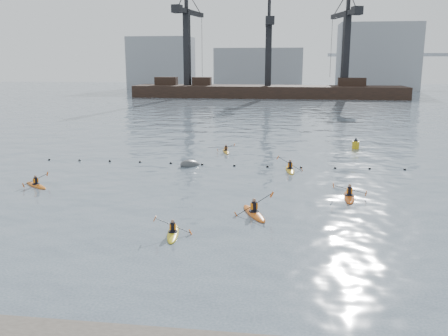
{
  "coord_description": "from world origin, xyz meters",
  "views": [
    {
      "loc": [
        5.73,
        -19.53,
        9.23
      ],
      "look_at": [
        1.86,
        8.98,
        2.8
      ],
      "focal_mm": 38.0,
      "sensor_mm": 36.0,
      "label": 1
    }
  ],
  "objects": [
    {
      "name": "kayaker_0",
      "position": [
        3.79,
        8.57,
        0.11
      ],
      "size": [
        2.41,
        3.63,
        1.5
      ],
      "rotation": [
        0.0,
        0.0,
        0.4
      ],
      "color": "#C75612",
      "rests_on": "ground"
    },
    {
      "name": "kayaker_5",
      "position": [
        -0.68,
        29.15,
        0.09
      ],
      "size": [
        1.9,
        2.87,
        1.01
      ],
      "rotation": [
        0.0,
        0.0,
        0.26
      ],
      "color": "#C18616",
      "rests_on": "ground"
    },
    {
      "name": "kayaker_1",
      "position": [
        -0.36,
        4.43,
        0.09
      ],
      "size": [
        2.1,
        3.08,
        1.19
      ],
      "rotation": [
        0.0,
        0.0,
        0.17
      ],
      "color": "gold",
      "rests_on": "ground"
    },
    {
      "name": "kayaker_2",
      "position": [
        -13.21,
        13.19,
        0.09
      ],
      "size": [
        2.8,
        2.28,
        1.07
      ],
      "rotation": [
        0.0,
        0.0,
        0.94
      ],
      "color": "#C35C12",
      "rests_on": "ground"
    },
    {
      "name": "ground",
      "position": [
        0.0,
        0.0,
        0.0
      ],
      "size": [
        400.0,
        400.0,
        0.0
      ],
      "primitive_type": "plane",
      "color": "#3C4E57",
      "rests_on": "ground"
    },
    {
      "name": "mooring_buoy",
      "position": [
        -3.03,
        22.01,
        0.0
      ],
      "size": [
        2.47,
        2.64,
        1.51
      ],
      "primitive_type": "ellipsoid",
      "rotation": [
        0.0,
        0.21,
        0.9
      ],
      "color": "#414446",
      "rests_on": "ground"
    },
    {
      "name": "float_line",
      "position": [
        -0.5,
        22.53,
        0.03
      ],
      "size": [
        33.24,
        0.73,
        0.24
      ],
      "color": "black",
      "rests_on": "ground"
    },
    {
      "name": "skyline",
      "position": [
        2.23,
        150.27,
        9.25
      ],
      "size": [
        141.0,
        28.0,
        22.0
      ],
      "color": "gray",
      "rests_on": "ground"
    },
    {
      "name": "nav_buoy",
      "position": [
        13.12,
        32.98,
        0.42
      ],
      "size": [
        0.77,
        0.77,
        1.4
      ],
      "color": "#BAA212",
      "rests_on": "ground"
    },
    {
      "name": "kayaker_4",
      "position": [
        10.11,
        13.15,
        0.11
      ],
      "size": [
        2.34,
        3.52,
        1.13
      ],
      "rotation": [
        0.0,
        0.0,
        3.06
      ],
      "color": "#C35012",
      "rests_on": "ground"
    },
    {
      "name": "kayaker_3",
      "position": [
        6.01,
        21.18,
        0.1
      ],
      "size": [
        2.41,
        3.46,
        1.46
      ],
      "rotation": [
        0.0,
        0.0,
        0.1
      ],
      "color": "gold",
      "rests_on": "ground"
    },
    {
      "name": "barge_pier",
      "position": [
        -0.22,
        110.0,
        1.89
      ],
      "size": [
        72.0,
        19.3,
        29.5
      ],
      "color": "black",
      "rests_on": "ground"
    }
  ]
}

